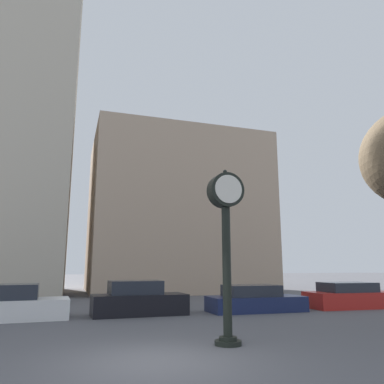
# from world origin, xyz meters

# --- Properties ---
(ground_plane) EXTENTS (200.00, 200.00, 0.00)m
(ground_plane) POSITION_xyz_m (0.00, 0.00, 0.00)
(ground_plane) COLOR #515156
(building_tall_tower) EXTENTS (11.35, 12.00, 39.35)m
(building_tall_tower) POSITION_xyz_m (-7.90, 24.00, 19.67)
(building_tall_tower) COLOR #BCB29E
(building_tall_tower) RESTS_ON ground_plane
(building_storefront_row) EXTENTS (14.71, 12.00, 13.37)m
(building_storefront_row) POSITION_xyz_m (6.91, 24.00, 6.69)
(building_storefront_row) COLOR tan
(building_storefront_row) RESTS_ON ground_plane
(street_clock) EXTENTS (1.00, 0.73, 4.86)m
(street_clock) POSITION_xyz_m (2.25, 1.19, 3.17)
(street_clock) COLOR black
(street_clock) RESTS_ON ground_plane
(car_white) EXTENTS (4.49, 2.09, 1.38)m
(car_white) POSITION_xyz_m (-4.11, 8.21, 0.58)
(car_white) COLOR silver
(car_white) RESTS_ON ground_plane
(car_black) EXTENTS (4.12, 1.82, 1.47)m
(car_black) POSITION_xyz_m (1.04, 8.22, 0.62)
(car_black) COLOR black
(car_black) RESTS_ON ground_plane
(car_navy) EXTENTS (4.57, 1.93, 1.22)m
(car_navy) POSITION_xyz_m (6.49, 7.82, 0.51)
(car_navy) COLOR #19234C
(car_navy) RESTS_ON ground_plane
(car_red) EXTENTS (4.78, 2.20, 1.27)m
(car_red) POSITION_xyz_m (11.95, 7.76, 0.54)
(car_red) COLOR red
(car_red) RESTS_ON ground_plane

